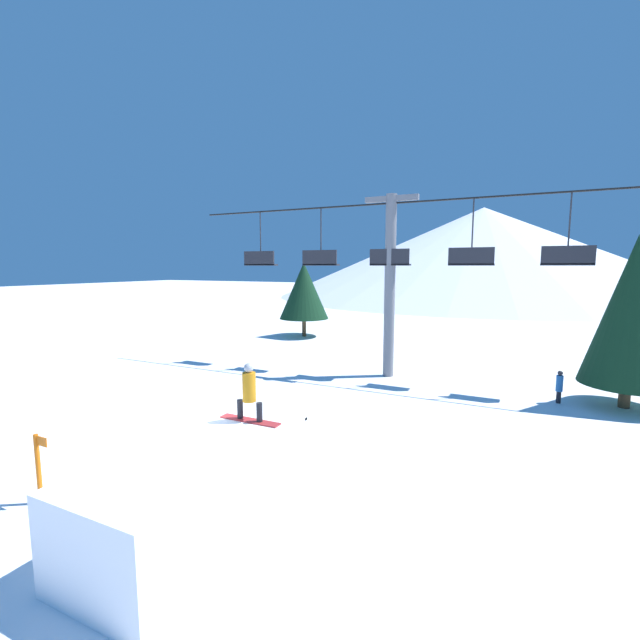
# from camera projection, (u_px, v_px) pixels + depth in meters

# --- Properties ---
(ground_plane) EXTENTS (220.00, 220.00, 0.00)m
(ground_plane) POSITION_uv_depth(u_px,v_px,m) (178.00, 490.00, 9.71)
(ground_plane) COLOR white
(mountain_ridge) EXTENTS (67.12, 67.12, 14.64)m
(mountain_ridge) POSITION_uv_depth(u_px,v_px,m) (482.00, 252.00, 71.15)
(mountain_ridge) COLOR silver
(mountain_ridge) RESTS_ON ground_plane
(snow_ramp) EXTENTS (2.24, 4.74, 1.69)m
(snow_ramp) POSITION_uv_depth(u_px,v_px,m) (197.00, 490.00, 8.09)
(snow_ramp) COLOR white
(snow_ramp) RESTS_ON ground_plane
(snowboarder) EXTENTS (1.45, 0.29, 1.30)m
(snowboarder) POSITION_uv_depth(u_px,v_px,m) (249.00, 393.00, 9.29)
(snowboarder) COLOR #B22D2D
(snowboarder) RESTS_ON snow_ramp
(chairlift) EXTENTS (20.32, 0.49, 8.22)m
(chairlift) POSITION_uv_depth(u_px,v_px,m) (390.00, 272.00, 19.22)
(chairlift) COLOR slate
(chairlift) RESTS_ON ground_plane
(pine_tree_near) EXTENTS (3.11, 3.11, 6.15)m
(pine_tree_near) POSITION_uv_depth(u_px,v_px,m) (632.00, 311.00, 14.98)
(pine_tree_near) COLOR #4C3823
(pine_tree_near) RESTS_ON ground_plane
(pine_tree_far) EXTENTS (3.53, 3.53, 5.34)m
(pine_tree_far) POSITION_uv_depth(u_px,v_px,m) (304.00, 291.00, 30.58)
(pine_tree_far) COLOR #4C3823
(pine_tree_far) RESTS_ON ground_plane
(trail_marker) EXTENTS (0.41, 0.10, 1.55)m
(trail_marker) POSITION_uv_depth(u_px,v_px,m) (39.00, 467.00, 9.07)
(trail_marker) COLOR orange
(trail_marker) RESTS_ON ground_plane
(distant_skier) EXTENTS (0.24, 0.24, 1.23)m
(distant_skier) POSITION_uv_depth(u_px,v_px,m) (559.00, 386.00, 15.83)
(distant_skier) COLOR black
(distant_skier) RESTS_ON ground_plane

